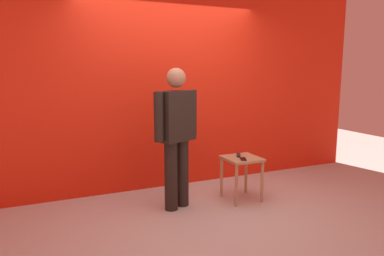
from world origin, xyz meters
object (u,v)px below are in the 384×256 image
(tv_remote, at_px, (238,155))
(standing_person, at_px, (176,131))
(side_table, at_px, (242,165))
(cell_phone, at_px, (243,159))

(tv_remote, bearing_deg, standing_person, -150.11)
(standing_person, height_order, side_table, standing_person)
(standing_person, xyz_separation_m, cell_phone, (0.80, -0.18, -0.37))
(standing_person, relative_size, tv_remote, 9.71)
(cell_phone, xyz_separation_m, tv_remote, (0.04, 0.17, 0.01))
(cell_phone, bearing_deg, standing_person, -169.11)
(standing_person, xyz_separation_m, side_table, (0.84, -0.09, -0.48))
(side_table, xyz_separation_m, cell_phone, (-0.04, -0.09, 0.11))
(standing_person, bearing_deg, side_table, -5.81)
(side_table, relative_size, cell_phone, 3.81)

